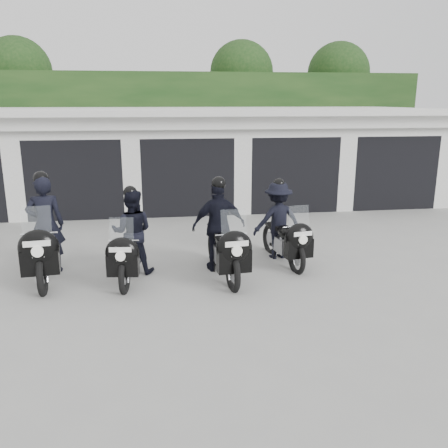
{
  "coord_description": "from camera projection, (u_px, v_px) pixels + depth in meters",
  "views": [
    {
      "loc": [
        -0.84,
        -7.74,
        3.23
      ],
      "look_at": [
        0.32,
        0.48,
        1.05
      ],
      "focal_mm": 38.0,
      "sensor_mm": 36.0,
      "label": 1
    }
  ],
  "objects": [
    {
      "name": "ground",
      "position": [
        210.0,
        289.0,
        8.34
      ],
      "size": [
        80.0,
        80.0,
        0.0
      ],
      "primitive_type": "plane",
      "color": "gray",
      "rests_on": "ground"
    },
    {
      "name": "garage_block",
      "position": [
        183.0,
        156.0,
        15.7
      ],
      "size": [
        16.4,
        6.8,
        2.96
      ],
      "color": "white",
      "rests_on": "ground"
    },
    {
      "name": "background_vegetation",
      "position": [
        185.0,
        111.0,
        20.06
      ],
      "size": [
        20.0,
        3.9,
        5.8
      ],
      "color": "#153312",
      "rests_on": "ground"
    },
    {
      "name": "police_bike_a",
      "position": [
        44.0,
        236.0,
        8.72
      ],
      "size": [
        0.85,
        2.32,
        2.02
      ],
      "rotation": [
        0.0,
        0.0,
        0.11
      ],
      "color": "black",
      "rests_on": "ground"
    },
    {
      "name": "police_bike_b",
      "position": [
        131.0,
        238.0,
        8.81
      ],
      "size": [
        0.86,
        2.0,
        1.75
      ],
      "rotation": [
        0.0,
        0.0,
        -0.12
      ],
      "color": "black",
      "rests_on": "ground"
    },
    {
      "name": "police_bike_c",
      "position": [
        221.0,
        232.0,
        8.93
      ],
      "size": [
        1.09,
        2.18,
        1.9
      ],
      "rotation": [
        0.0,
        0.0,
        0.11
      ],
      "color": "black",
      "rests_on": "ground"
    },
    {
      "name": "police_bike_d",
      "position": [
        281.0,
        225.0,
        9.71
      ],
      "size": [
        1.12,
        1.99,
        1.74
      ],
      "rotation": [
        0.0,
        0.0,
        0.16
      ],
      "color": "black",
      "rests_on": "ground"
    }
  ]
}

